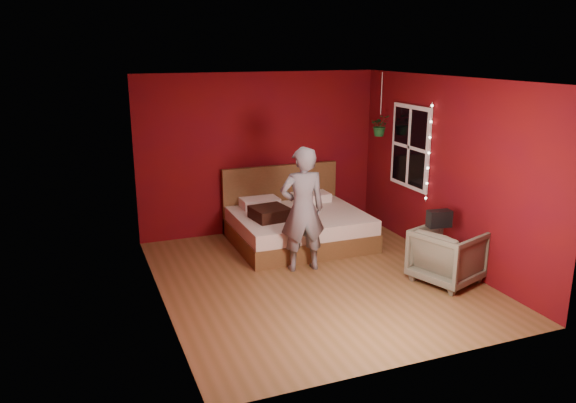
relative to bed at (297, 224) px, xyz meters
The scene contains 10 objects.
floor 1.51m from the bed, 102.58° to the right, with size 4.50×4.50×0.00m, color brown.
room_walls 2.04m from the bed, 102.58° to the right, with size 4.04×4.54×2.62m.
window 2.11m from the bed, 18.44° to the right, with size 0.05×0.97×1.27m.
fairy_lights 2.29m from the bed, 33.56° to the right, with size 0.04×0.04×1.45m.
bed is the anchor object (origin of this frame).
person 1.26m from the bed, 108.35° to the right, with size 0.63×0.41×1.72m, color slate.
armchair 2.49m from the bed, 60.17° to the right, with size 0.77×0.79×0.72m, color #61604C.
handbag 2.40m from the bed, 60.02° to the right, with size 0.31×0.15×0.22m, color black.
throw_pillow 0.64m from the bed, 157.02° to the right, with size 0.51×0.51×0.18m, color black.
hanging_plant 2.06m from the bed, ahead, with size 0.39×0.36×1.00m.
Camera 1 is at (-2.86, -6.31, 2.98)m, focal length 35.00 mm.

